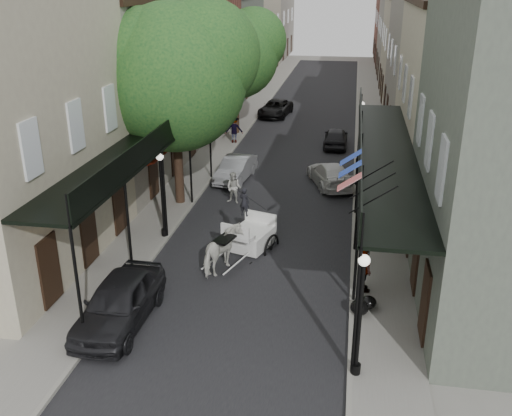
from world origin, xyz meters
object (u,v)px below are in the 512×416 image
at_px(lamppost_left, 162,194).
at_px(car_right_far, 336,137).
at_px(pedestrian_sidewalk_left, 234,129).
at_px(lamppost_right_near, 360,314).
at_px(tree_far, 241,51).
at_px(car_left_far, 275,108).
at_px(car_left_near, 119,302).
at_px(horse, 223,251).
at_px(tree_near, 183,71).
at_px(pedestrian_sidewalk_right, 364,267).
at_px(car_right_near, 330,174).
at_px(lamppost_right_far, 360,132).
at_px(pedestrian_walking, 234,188).
at_px(carriage, 255,220).
at_px(car_left_mid, 236,169).

height_order(lamppost_left, car_right_far, lamppost_left).
bearing_deg(pedestrian_sidewalk_left, lamppost_right_near, 97.21).
height_order(tree_far, car_left_far, tree_far).
bearing_deg(car_left_far, tree_far, -99.06).
distance_m(pedestrian_sidewalk_left, car_left_near, 21.87).
bearing_deg(lamppost_right_near, horse, 132.41).
xyz_separation_m(tree_near, pedestrian_sidewalk_right, (8.52, -7.52, -5.43)).
distance_m(horse, car_left_far, 26.72).
bearing_deg(car_right_near, horse, 52.84).
bearing_deg(car_left_far, car_left_near, -85.29).
xyz_separation_m(lamppost_right_far, car_left_far, (-6.70, 12.18, -1.41)).
height_order(pedestrian_sidewalk_left, pedestrian_sidewalk_right, pedestrian_sidewalk_right).
height_order(pedestrian_sidewalk_right, car_left_near, pedestrian_sidewalk_right).
height_order(pedestrian_walking, car_left_far, pedestrian_walking).
relative_size(tree_near, car_right_far, 2.52).
bearing_deg(tree_near, horse, -63.92).
height_order(lamppost_right_near, car_right_far, lamppost_right_near).
height_order(carriage, pedestrian_sidewalk_right, carriage).
height_order(tree_near, pedestrian_sidewalk_right, tree_near).
bearing_deg(horse, pedestrian_walking, -63.97).
relative_size(car_left_near, car_left_mid, 1.17).
height_order(pedestrian_sidewalk_left, car_left_mid, pedestrian_sidewalk_left).
bearing_deg(pedestrian_walking, car_right_far, 80.93).
relative_size(carriage, pedestrian_sidewalk_right, 1.52).
relative_size(tree_far, car_left_far, 1.87).
bearing_deg(pedestrian_sidewalk_right, carriage, 35.21).
bearing_deg(car_right_far, lamppost_right_far, 111.52).
height_order(carriage, car_left_near, carriage).
bearing_deg(carriage, pedestrian_sidewalk_left, 122.39).
bearing_deg(car_right_far, car_left_near, 74.84).
xyz_separation_m(car_left_far, car_right_near, (5.20, -16.18, -0.01)).
relative_size(tree_far, car_left_near, 1.85).
xyz_separation_m(tree_near, car_left_near, (0.76, -10.72, -5.70)).
distance_m(lamppost_right_near, pedestrian_sidewalk_right, 4.77).
bearing_deg(car_left_near, car_left_far, 89.26).
distance_m(car_left_near, car_left_far, 30.73).
bearing_deg(pedestrian_sidewalk_left, lamppost_left, 77.99).
bearing_deg(car_right_far, tree_near, 59.64).
relative_size(pedestrian_sidewalk_left, car_left_far, 0.40).
height_order(pedestrian_walking, pedestrian_sidewalk_right, pedestrian_sidewalk_right).
xyz_separation_m(lamppost_left, pedestrian_sidewalk_right, (8.42, -3.34, -0.99)).
distance_m(lamppost_left, car_right_far, 17.22).
distance_m(pedestrian_sidewalk_right, car_left_mid, 13.29).
distance_m(lamppost_right_far, pedestrian_walking, 9.67).
distance_m(pedestrian_sidewalk_right, car_right_near, 11.48).
distance_m(car_left_far, car_right_near, 16.99).
distance_m(tree_near, tree_far, 14.02).
bearing_deg(car_left_near, pedestrian_walking, 83.46).
height_order(pedestrian_sidewalk_right, car_left_mid, pedestrian_sidewalk_right).
xyz_separation_m(horse, car_left_far, (-1.67, 26.66, -0.21)).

